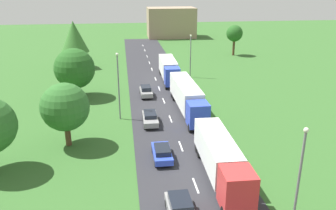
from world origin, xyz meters
name	(u,v)px	position (x,y,z in m)	size (l,w,h in m)	color
road	(174,127)	(0.00, 24.50, 0.03)	(10.00, 140.00, 0.06)	#2B2B30
lane_marking_centre	(177,135)	(0.00, 22.07, 0.07)	(0.16, 123.19, 0.01)	white
truck_lead	(221,158)	(2.37, 12.34, 2.10)	(2.77, 12.22, 3.59)	red
truck_second	(187,96)	(2.64, 29.69, 2.21)	(2.72, 14.66, 3.76)	blue
truck_third	(169,69)	(2.27, 45.63, 2.16)	(2.70, 11.99, 3.65)	blue
car_lead	(181,208)	(-2.02, 7.49, 0.86)	(1.97, 4.19, 1.53)	gray
car_second	(162,153)	(-2.34, 16.61, 0.80)	(1.80, 4.17, 1.40)	blue
car_third	(150,118)	(-2.74, 25.93, 0.82)	(1.83, 4.55, 1.43)	gray
car_fourth	(146,91)	(-2.45, 37.03, 0.86)	(1.83, 4.22, 1.56)	gray
lamppost_lead	(300,174)	(5.86, 5.46, 4.38)	(0.36, 0.36, 7.82)	slate
lamppost_second	(118,83)	(-6.46, 28.22, 4.80)	(0.36, 0.36, 8.63)	slate
lamppost_third	(191,54)	(6.55, 47.46, 4.41)	(0.36, 0.36, 7.87)	slate
tree_birch	(74,37)	(-15.30, 57.76, 6.43)	(5.63, 5.63, 9.55)	#513823
tree_maple	(65,107)	(-12.03, 21.29, 4.38)	(5.13, 5.13, 6.96)	#513823
tree_pine	(75,69)	(-13.04, 38.22, 4.49)	(6.09, 6.09, 7.54)	#513823
tree_elm	(235,34)	(20.90, 66.22, 5.20)	(3.88, 3.88, 7.20)	#513823
distant_building	(171,23)	(10.03, 97.07, 4.62)	(14.88, 9.48, 9.24)	#9E846B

